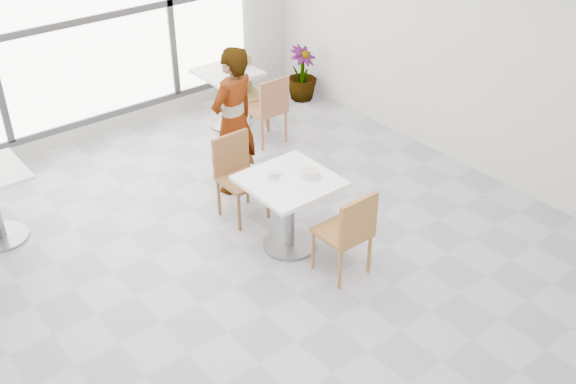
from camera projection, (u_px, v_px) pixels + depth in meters
floor at (268, 270)px, 6.18m from camera, size 7.00×7.00×0.00m
wall_back at (81, 18)px, 7.69m from camera, size 6.00×0.00×6.00m
wall_right at (494, 44)px, 6.97m from camera, size 0.00×7.00×7.00m
window at (84, 20)px, 7.65m from camera, size 4.60×0.07×2.52m
main_table at (290, 200)px, 6.22m from camera, size 0.80×0.80×0.75m
chair_near at (349, 230)px, 5.86m from camera, size 0.42×0.42×0.87m
chair_far at (238, 171)px, 6.73m from camera, size 0.42×0.42×0.87m
oatmeal_bowl at (310, 173)px, 6.11m from camera, size 0.21×0.21×0.09m
coffee_cup at (273, 175)px, 6.11m from camera, size 0.16×0.13×0.07m
person at (234, 121)px, 6.98m from camera, size 0.66×0.51×1.62m
bg_table_right at (228, 90)px, 8.46m from camera, size 0.70×0.70×0.75m
bg_chair_right_near at (269, 106)px, 8.03m from camera, size 0.42×0.42×0.87m
bg_chair_right_far at (243, 89)px, 8.47m from camera, size 0.42×0.42×0.87m
plant_right at (302, 74)px, 9.23m from camera, size 0.52×0.52×0.75m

